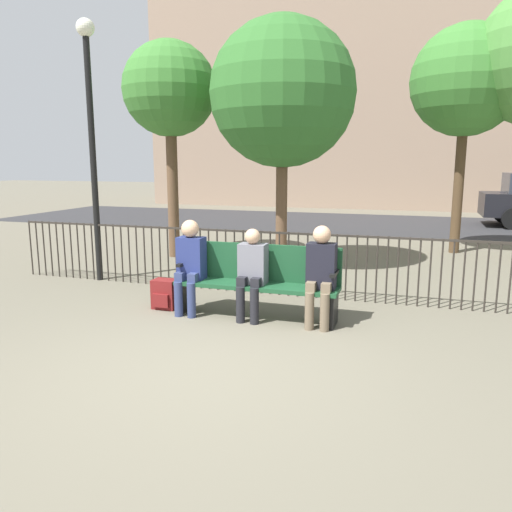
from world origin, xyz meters
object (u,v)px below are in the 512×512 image
object	(u,v)px
park_bench	(258,278)
seated_person_2	(321,271)
backpack	(165,294)
tree_0	(466,82)
seated_person_0	(190,261)
tree_3	(283,94)
lamp_post	(90,115)
tree_1	(170,91)
seated_person_1	(252,270)

from	to	relation	value
park_bench	seated_person_2	xyz separation A→B (m)	(0.82, -0.13, 0.18)
backpack	park_bench	bearing A→B (deg)	2.03
tree_0	seated_person_0	bearing A→B (deg)	-121.51
park_bench	tree_3	distance (m)	3.98
park_bench	seated_person_0	world-z (taller)	seated_person_0
park_bench	lamp_post	distance (m)	3.97
lamp_post	tree_1	bearing A→B (deg)	84.64
seated_person_1	seated_person_2	distance (m)	0.86
tree_3	lamp_post	bearing A→B (deg)	-144.91
seated_person_0	seated_person_1	xyz separation A→B (m)	(0.84, -0.00, -0.05)
park_bench	tree_1	xyz separation A→B (m)	(-2.92, 3.41, 2.82)
tree_3	seated_person_0	bearing A→B (deg)	-97.09
tree_0	lamp_post	xyz separation A→B (m)	(-5.82, -4.57, -0.89)
seated_person_1	tree_1	distance (m)	5.30
seated_person_1	backpack	distance (m)	1.34
tree_3	lamp_post	size ratio (longest dim) A/B	1.08
tree_1	tree_3	distance (m)	2.48
tree_0	lamp_post	distance (m)	7.45
seated_person_2	tree_0	bearing A→B (deg)	72.20
park_bench	seated_person_2	size ratio (longest dim) A/B	1.71
seated_person_0	tree_1	size ratio (longest dim) A/B	0.28
seated_person_1	seated_person_2	size ratio (longest dim) A/B	0.94
seated_person_0	tree_3	bearing A→B (deg)	82.91
seated_person_2	backpack	world-z (taller)	seated_person_2
park_bench	backpack	world-z (taller)	park_bench
tree_3	backpack	bearing A→B (deg)	-104.98
seated_person_1	lamp_post	xyz separation A→B (m)	(-3.10, 1.24, 2.04)
tree_3	lamp_post	world-z (taller)	tree_3
seated_person_1	backpack	bearing A→B (deg)	175.96
tree_0	seated_person_2	bearing A→B (deg)	-107.80
seated_person_2	seated_person_0	bearing A→B (deg)	179.98
park_bench	tree_3	size ratio (longest dim) A/B	0.47
lamp_post	tree_0	bearing A→B (deg)	38.14
tree_0	tree_1	size ratio (longest dim) A/B	1.10
backpack	tree_1	bearing A→B (deg)	115.09
seated_person_2	tree_3	bearing A→B (deg)	112.96
seated_person_2	tree_3	world-z (taller)	tree_3
seated_person_0	lamp_post	bearing A→B (deg)	151.22
seated_person_1	lamp_post	world-z (taller)	lamp_post
backpack	tree_0	distance (m)	7.75
park_bench	lamp_post	size ratio (longest dim) A/B	0.50
seated_person_0	tree_3	xyz separation A→B (m)	(0.39, 3.10, 2.43)
park_bench	seated_person_1	distance (m)	0.19
park_bench	lamp_post	xyz separation A→B (m)	(-3.13, 1.11, 2.17)
tree_1	park_bench	bearing A→B (deg)	-49.48
seated_person_1	tree_1	world-z (taller)	tree_1
tree_0	tree_3	xyz separation A→B (m)	(-3.18, -2.71, -0.45)
seated_person_1	lamp_post	bearing A→B (deg)	158.10
seated_person_0	tree_0	size ratio (longest dim) A/B	0.26
seated_person_1	tree_0	size ratio (longest dim) A/B	0.24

